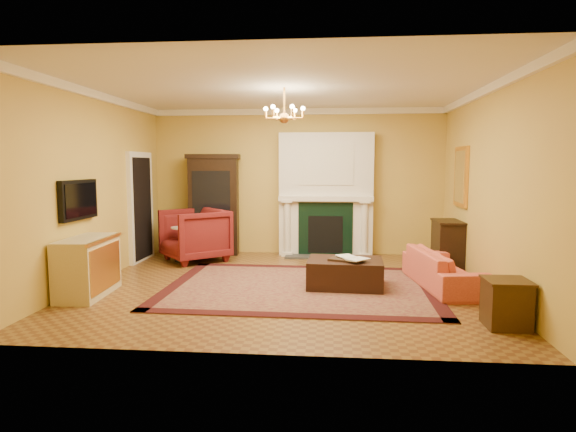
# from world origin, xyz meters

# --- Properties ---
(floor) EXTENTS (6.00, 5.50, 0.02)m
(floor) POSITION_xyz_m (0.00, 0.00, -0.01)
(floor) COLOR brown
(floor) RESTS_ON ground
(ceiling) EXTENTS (6.00, 5.50, 0.02)m
(ceiling) POSITION_xyz_m (0.00, 0.00, 3.01)
(ceiling) COLOR silver
(ceiling) RESTS_ON wall_back
(wall_back) EXTENTS (6.00, 0.02, 3.00)m
(wall_back) POSITION_xyz_m (0.00, 2.76, 1.50)
(wall_back) COLOR #BA9643
(wall_back) RESTS_ON floor
(wall_front) EXTENTS (6.00, 0.02, 3.00)m
(wall_front) POSITION_xyz_m (0.00, -2.76, 1.50)
(wall_front) COLOR #BA9643
(wall_front) RESTS_ON floor
(wall_left) EXTENTS (0.02, 5.50, 3.00)m
(wall_left) POSITION_xyz_m (-3.01, 0.00, 1.50)
(wall_left) COLOR #BA9643
(wall_left) RESTS_ON floor
(wall_right) EXTENTS (0.02, 5.50, 3.00)m
(wall_right) POSITION_xyz_m (3.01, 0.00, 1.50)
(wall_right) COLOR #BA9643
(wall_right) RESTS_ON floor
(fireplace) EXTENTS (1.90, 0.70, 2.50)m
(fireplace) POSITION_xyz_m (0.60, 2.57, 1.19)
(fireplace) COLOR silver
(fireplace) RESTS_ON wall_back
(crown_molding) EXTENTS (6.00, 5.50, 0.12)m
(crown_molding) POSITION_xyz_m (0.00, 0.96, 2.94)
(crown_molding) COLOR white
(crown_molding) RESTS_ON ceiling
(doorway) EXTENTS (0.08, 1.05, 2.10)m
(doorway) POSITION_xyz_m (-2.95, 1.70, 1.05)
(doorway) COLOR silver
(doorway) RESTS_ON wall_left
(tv_panel) EXTENTS (0.09, 0.95, 0.58)m
(tv_panel) POSITION_xyz_m (-2.95, -0.60, 1.35)
(tv_panel) COLOR black
(tv_panel) RESTS_ON wall_left
(gilt_mirror) EXTENTS (0.06, 0.76, 1.05)m
(gilt_mirror) POSITION_xyz_m (2.97, 1.40, 1.65)
(gilt_mirror) COLOR gold
(gilt_mirror) RESTS_ON wall_right
(chandelier) EXTENTS (0.63, 0.55, 0.53)m
(chandelier) POSITION_xyz_m (-0.00, 0.00, 2.61)
(chandelier) COLOR gold
(chandelier) RESTS_ON ceiling
(oriental_rug) EXTENTS (4.09, 3.10, 0.02)m
(oriental_rug) POSITION_xyz_m (0.25, -0.12, 0.01)
(oriental_rug) COLOR #4A0F1D
(oriental_rug) RESTS_ON floor
(china_cabinet) EXTENTS (1.03, 0.54, 1.98)m
(china_cabinet) POSITION_xyz_m (-1.71, 2.49, 0.99)
(china_cabinet) COLOR black
(china_cabinet) RESTS_ON floor
(wingback_armchair) EXTENTS (1.48, 1.48, 1.12)m
(wingback_armchair) POSITION_xyz_m (-1.91, 1.73, 0.56)
(wingback_armchair) COLOR maroon
(wingback_armchair) RESTS_ON floor
(pedestal_table) EXTENTS (0.37, 0.37, 0.67)m
(pedestal_table) POSITION_xyz_m (-2.17, 1.67, 0.39)
(pedestal_table) COLOR black
(pedestal_table) RESTS_ON floor
(commode) EXTENTS (0.59, 1.14, 0.83)m
(commode) POSITION_xyz_m (-2.73, -0.84, 0.42)
(commode) COLOR #C9B993
(commode) RESTS_ON floor
(coral_sofa) EXTENTS (0.81, 1.97, 0.75)m
(coral_sofa) POSITION_xyz_m (2.44, 0.11, 0.37)
(coral_sofa) COLOR #D75A44
(coral_sofa) RESTS_ON floor
(end_table) EXTENTS (0.46, 0.46, 0.53)m
(end_table) POSITION_xyz_m (2.72, -1.70, 0.26)
(end_table) COLOR #321F0D
(end_table) RESTS_ON floor
(console_table) EXTENTS (0.43, 0.76, 0.84)m
(console_table) POSITION_xyz_m (2.78, 1.40, 0.42)
(console_table) COLOR black
(console_table) RESTS_ON floor
(leather_ottoman) EXTENTS (1.15, 0.86, 0.42)m
(leather_ottoman) POSITION_xyz_m (0.93, -0.06, 0.22)
(leather_ottoman) COLOR black
(leather_ottoman) RESTS_ON oriental_rug
(ottoman_tray) EXTENTS (0.58, 0.51, 0.03)m
(ottoman_tray) POSITION_xyz_m (0.95, -0.11, 0.45)
(ottoman_tray) COLOR black
(ottoman_tray) RESTS_ON leather_ottoman
(book_a) EXTENTS (0.22, 0.13, 0.31)m
(book_a) POSITION_xyz_m (0.85, -0.13, 0.62)
(book_a) COLOR gray
(book_a) RESTS_ON ottoman_tray
(book_b) EXTENTS (0.19, 0.18, 0.32)m
(book_b) POSITION_xyz_m (1.02, -0.18, 0.62)
(book_b) COLOR gray
(book_b) RESTS_ON ottoman_tray
(topiary_left) EXTENTS (0.15, 0.15, 0.41)m
(topiary_left) POSITION_xyz_m (-0.07, 2.53, 1.45)
(topiary_left) COLOR gray
(topiary_left) RESTS_ON fireplace
(topiary_right) EXTENTS (0.15, 0.15, 0.39)m
(topiary_right) POSITION_xyz_m (1.12, 2.53, 1.44)
(topiary_right) COLOR gray
(topiary_right) RESTS_ON fireplace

